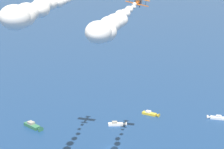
{
  "coord_description": "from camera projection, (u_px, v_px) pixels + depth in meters",
  "views": [
    {
      "loc": [
        27.01,
        -121.11,
        63.52
      ],
      "look_at": [
        -0.0,
        0.04,
        26.2
      ],
      "focal_mm": 64.8,
      "sensor_mm": 36.0,
      "label": 1
    }
  ],
  "objects": [
    {
      "name": "motorboat_far_stbd",
      "position": [
        215.0,
        117.0,
        161.45
      ],
      "size": [
        7.11,
        2.14,
        2.04
      ],
      "color": "white",
      "rests_on": "ground_plane"
    },
    {
      "name": "motorboat_inshore",
      "position": [
        34.0,
        126.0,
        152.7
      ],
      "size": [
        9.21,
        6.79,
        2.7
      ],
      "color": "#33704C",
      "rests_on": "ground_plane"
    },
    {
      "name": "ground_plane",
      "position": [
        112.0,
        148.0,
        137.12
      ],
      "size": [
        2000.0,
        2000.0,
        0.0
      ],
      "primitive_type": "plane",
      "color": "navy"
    },
    {
      "name": "biplane_wingman",
      "position": [
        137.0,
        2.0,
        121.91
      ],
      "size": [
        7.43,
        6.78,
        3.68
      ],
      "color": "orange"
    },
    {
      "name": "smoke_trail_lead",
      "position": [
        35.0,
        10.0,
        82.86
      ],
      "size": [
        7.19,
        53.02,
        5.92
      ],
      "color": "silver"
    },
    {
      "name": "smoke_trail_wingman",
      "position": [
        111.0,
        24.0,
        84.35
      ],
      "size": [
        5.94,
        49.26,
        5.63
      ],
      "color": "silver"
    },
    {
      "name": "motorboat_trailing",
      "position": [
        152.0,
        114.0,
        164.95
      ],
      "size": [
        7.56,
        3.97,
        2.13
      ],
      "color": "gold",
      "rests_on": "ground_plane"
    },
    {
      "name": "motorboat_near_centre",
      "position": [
        118.0,
        124.0,
        155.33
      ],
      "size": [
        7.35,
        3.69,
        2.07
      ],
      "color": "white",
      "rests_on": "ground_plane"
    }
  ]
}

